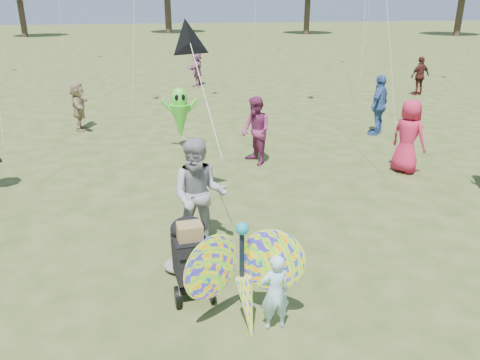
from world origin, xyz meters
name	(u,v)px	position (x,y,z in m)	size (l,w,h in m)	color
ground	(274,283)	(0.00, 0.00, 0.00)	(160.00, 160.00, 0.00)	#51592B
child_girl	(275,292)	(-0.26, -0.96, 0.53)	(0.39, 0.25, 1.06)	#A8DBEE
adult_man	(199,196)	(-0.92, 1.29, 0.96)	(0.94, 0.73, 1.93)	gray
grey_bag	(182,264)	(-1.30, 0.65, 0.09)	(0.58, 0.48, 0.19)	gray
crowd_a	(408,136)	(4.45, 4.03, 0.89)	(0.87, 0.57, 1.78)	#C21F41
crowd_c	(379,105)	(5.36, 7.28, 0.93)	(1.09, 0.45, 1.85)	#385C9C
crowd_d	(79,106)	(-3.74, 9.76, 0.77)	(1.42, 0.45, 1.53)	#9E8561
crowd_e	(256,131)	(1.01, 5.37, 0.86)	(0.84, 0.65, 1.72)	#802A58
crowd_h	(420,76)	(10.19, 12.87, 0.83)	(0.97, 0.40, 1.65)	#471C17
crowd_j	(197,68)	(0.94, 17.16, 0.84)	(1.56, 0.50, 1.69)	#A9618D
jogging_stroller	(190,251)	(-1.21, 0.12, 0.61)	(0.55, 1.07, 1.09)	black
butterfly_kite	(244,278)	(-0.64, -0.88, 0.73)	(1.74, 0.75, 1.68)	orange
delta_kite_rig	(190,43)	(-0.83, 2.80, 3.24)	(0.89, 1.74, 2.11)	black
alien_kite	(180,115)	(-0.74, 6.98, 0.97)	(1.12, 0.69, 1.74)	#4AD131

